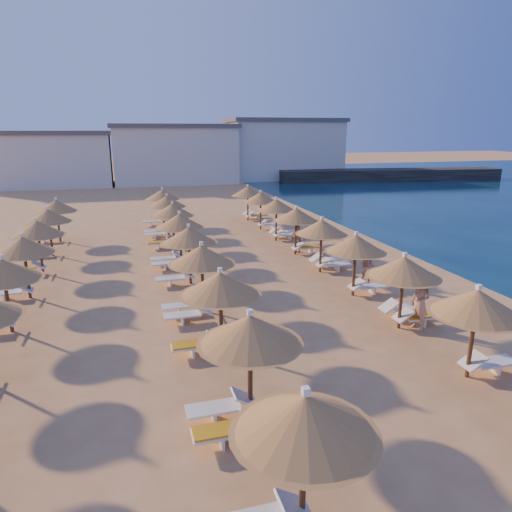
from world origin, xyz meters
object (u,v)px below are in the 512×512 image
object	(u,v)px
parasol_row_east	(356,245)
parasol_row_west	(202,256)
beachgoer_b	(367,267)
jetty	(390,175)
beachgoer_c	(297,238)
beachgoer_a	(420,303)

from	to	relation	value
parasol_row_east	parasol_row_west	size ratio (longest dim) A/B	1.00
parasol_row_west	beachgoer_b	bearing A→B (deg)	8.51
parasol_row_west	beachgoer_b	world-z (taller)	parasol_row_west
jetty	parasol_row_east	xyz separation A→B (m)	(-25.65, -38.63, 1.41)
beachgoer_c	beachgoer_b	bearing A→B (deg)	-29.29
jetty	beachgoer_a	distance (m)	49.10
jetty	beachgoer_b	xyz separation A→B (m)	(-24.41, -37.51, 0.02)
jetty	beachgoer_b	bearing A→B (deg)	-115.40
parasol_row_east	parasol_row_west	bearing A→B (deg)	180.00
jetty	parasol_row_west	bearing A→B (deg)	-121.88
parasol_row_east	parasol_row_west	world-z (taller)	same
parasol_row_east	beachgoer_a	size ratio (longest dim) A/B	18.71
jetty	parasol_row_west	size ratio (longest dim) A/B	0.83
beachgoer_a	beachgoer_b	bearing A→B (deg)	158.41
beachgoer_b	beachgoer_c	bearing A→B (deg)	149.84
jetty	parasol_row_east	size ratio (longest dim) A/B	0.83
jetty	parasol_row_east	bearing A→B (deg)	-115.92
jetty	beachgoer_b	distance (m)	44.75
jetty	beachgoer_c	world-z (taller)	beachgoer_c
beachgoer_c	beachgoer_b	world-z (taller)	beachgoer_b
parasol_row_west	beachgoer_c	distance (m)	9.78
parasol_row_east	beachgoer_b	size ratio (longest dim) A/B	23.36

